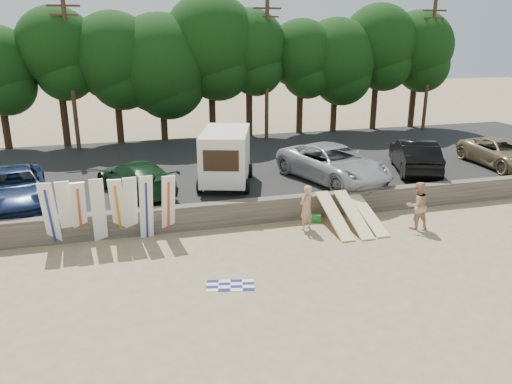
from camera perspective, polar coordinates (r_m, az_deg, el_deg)
ground at (r=19.00m, az=9.28°, el=-5.89°), size 120.00×120.00×0.00m
seawall at (r=21.38m, az=6.04°, el=-1.59°), size 44.00×0.50×1.00m
parking_lot at (r=28.22m, az=0.50°, el=2.98°), size 44.00×14.50×0.70m
treeline at (r=34.18m, az=-2.90°, el=15.64°), size 33.12×6.36×9.37m
utility_poles at (r=33.20m, az=1.26°, el=14.09°), size 25.80×0.26×9.00m
box_trailer at (r=23.20m, az=-3.49°, el=4.26°), size 3.22×4.47×2.58m
car_0 at (r=22.90m, az=-25.81°, el=0.50°), size 3.48×5.77×1.50m
car_1 at (r=22.75m, az=-13.60°, el=1.64°), size 3.83×5.40×1.45m
car_2 at (r=24.22m, az=8.82°, el=3.23°), size 4.56×6.76×1.72m
car_3 at (r=26.80m, az=17.67°, el=3.98°), size 3.54×5.45×1.70m
car_4 at (r=29.67m, az=26.35°, el=4.00°), size 2.70×5.39×1.46m
surfboard_upright_0 at (r=19.52m, az=-22.47°, el=-2.39°), size 0.59×0.70×2.55m
surfboard_upright_1 at (r=19.52m, az=-20.90°, el=-2.21°), size 0.51×0.67×2.54m
surfboard_upright_2 at (r=19.46m, az=-19.52°, el=-2.18°), size 0.60×0.89×2.50m
surfboard_upright_3 at (r=19.33m, az=-17.55°, el=-2.01°), size 0.53×0.60×2.56m
surfboard_upright_4 at (r=19.35m, az=-15.48°, el=-1.87°), size 0.61×0.85×2.51m
surfboard_upright_5 at (r=19.35m, az=-14.13°, el=-1.73°), size 0.55×0.74×2.53m
surfboard_upright_6 at (r=19.18m, az=-12.42°, el=-1.72°), size 0.57×0.59×2.57m
surfboard_upright_7 at (r=19.36m, az=-9.99°, el=-1.47°), size 0.56×0.81×2.52m
surfboard_low_0 at (r=20.19m, az=8.94°, el=-2.64°), size 0.56×2.82×1.17m
surfboard_low_1 at (r=20.47m, az=11.04°, el=-2.48°), size 0.56×2.82×1.16m
surfboard_low_2 at (r=20.89m, az=12.60°, el=-2.44°), size 0.56×2.88×0.97m
beachgoer_a at (r=19.88m, az=5.76°, el=-1.80°), size 0.80×0.71×1.85m
beachgoer_b at (r=20.91m, az=17.96°, el=-1.47°), size 0.95×0.74×1.94m
cooler at (r=21.02m, az=6.92°, el=-2.95°), size 0.46×0.41×0.32m
gear_bag at (r=22.03m, az=12.75°, el=-2.43°), size 0.35×0.31×0.22m
beach_towel at (r=15.88m, az=-2.94°, el=-10.61°), size 1.80×1.80×0.00m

